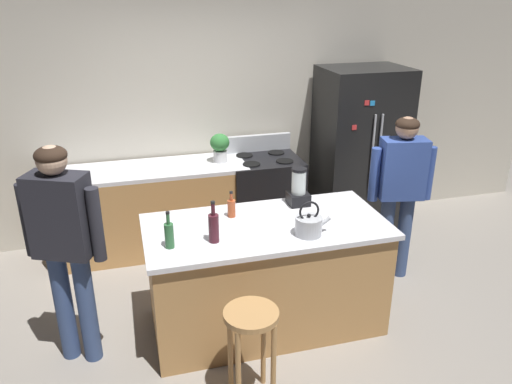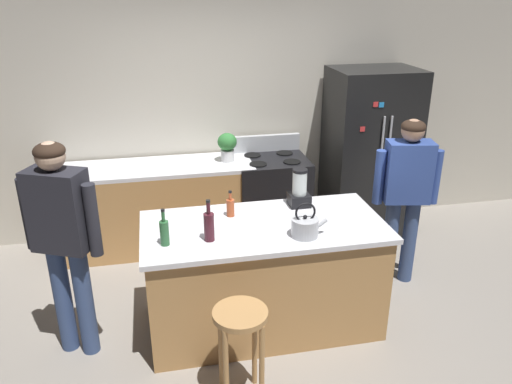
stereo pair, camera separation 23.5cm
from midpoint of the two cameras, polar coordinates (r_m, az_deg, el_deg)
name	(u,v)px [view 2 (the right image)]	position (r m, az deg, el deg)	size (l,w,h in m)	color
ground_plane	(263,323)	(4.35, 2.43, -14.66)	(14.00, 14.00, 0.00)	gray
back_wall	(225,112)	(5.53, -2.30, 9.11)	(8.00, 0.10, 2.70)	beige
kitchen_island	(264,275)	(4.09, 2.54, -9.50)	(1.88, 0.90, 0.92)	#B7844C
back_counter_run	(158,207)	(5.37, -9.88, -1.70)	(2.00, 0.64, 0.92)	#B7844C
refrigerator	(369,153)	(5.68, 13.92, 4.30)	(0.90, 0.73, 1.83)	black
stove_range	(271,198)	(5.50, 2.97, -0.65)	(0.76, 0.65, 1.10)	black
person_by_island_left	(62,232)	(3.75, -19.51, -4.32)	(0.57, 0.36, 1.68)	#384C7A
person_by_sink_right	(406,187)	(4.71, 18.10, 0.49)	(0.60, 0.29, 1.58)	#384C7A
bar_stool	(240,332)	(3.37, 0.30, -15.72)	(0.36, 0.36, 0.71)	#B7844C
potted_plant	(227,145)	(5.21, -2.00, 5.34)	(0.20, 0.20, 0.30)	silver
blender_appliance	(299,190)	(4.17, 6.58, 0.18)	(0.17, 0.17, 0.32)	black
bottle_wine	(209,226)	(3.59, -3.50, -3.88)	(0.08, 0.08, 0.32)	#471923
bottle_cooking_sauce	(230,207)	(3.98, -1.24, -1.73)	(0.06, 0.06, 0.22)	#B24C26
bottle_olive_oil	(164,232)	(3.57, -8.53, -4.54)	(0.07, 0.07, 0.28)	#2D6638
tea_kettle	(305,226)	(3.69, 7.43, -3.92)	(0.28, 0.20, 0.27)	#B7BABF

